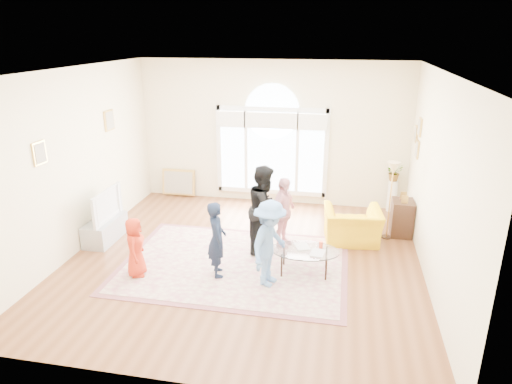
% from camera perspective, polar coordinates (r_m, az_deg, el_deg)
% --- Properties ---
extents(ground, '(6.00, 6.00, 0.00)m').
position_cam_1_polar(ground, '(8.02, -1.58, -8.51)').
color(ground, brown).
rests_on(ground, ground).
extents(room_shell, '(6.00, 6.00, 6.00)m').
position_cam_1_polar(room_shell, '(10.10, 1.91, 6.94)').
color(room_shell, beige).
rests_on(room_shell, ground).
extents(area_rug, '(3.60, 2.60, 0.02)m').
position_cam_1_polar(area_rug, '(7.88, -2.72, -8.98)').
color(area_rug, beige).
rests_on(area_rug, ground).
extents(rug_border, '(3.80, 2.80, 0.01)m').
position_cam_1_polar(rug_border, '(7.88, -2.72, -9.01)').
color(rug_border, '#844B52').
rests_on(rug_border, ground).
extents(tv_console, '(0.45, 1.00, 0.42)m').
position_cam_1_polar(tv_console, '(9.12, -18.33, -4.49)').
color(tv_console, '#9DA0A5').
rests_on(tv_console, ground).
extents(television, '(0.17, 1.02, 0.59)m').
position_cam_1_polar(television, '(8.93, -18.63, -1.53)').
color(television, black).
rests_on(television, tv_console).
extents(coffee_table, '(1.14, 0.75, 0.54)m').
position_cam_1_polar(coffee_table, '(7.48, 6.12, -7.35)').
color(coffee_table, silver).
rests_on(coffee_table, ground).
extents(armchair, '(1.12, 1.01, 0.66)m').
position_cam_1_polar(armchair, '(8.71, 11.93, -4.15)').
color(armchair, gold).
rests_on(armchair, ground).
extents(side_cabinet, '(0.40, 0.50, 0.70)m').
position_cam_1_polar(side_cabinet, '(9.27, 17.75, -3.09)').
color(side_cabinet, black).
rests_on(side_cabinet, ground).
extents(floor_lamp, '(0.27, 0.27, 1.51)m').
position_cam_1_polar(floor_lamp, '(8.75, 16.73, 2.17)').
color(floor_lamp, black).
rests_on(floor_lamp, ground).
extents(plant_pedestal, '(0.20, 0.20, 0.70)m').
position_cam_1_polar(plant_pedestal, '(10.42, 16.63, -0.47)').
color(plant_pedestal, white).
rests_on(plant_pedestal, ground).
extents(potted_plant, '(0.44, 0.42, 0.39)m').
position_cam_1_polar(potted_plant, '(10.26, 16.92, 2.39)').
color(potted_plant, '#33722D').
rests_on(potted_plant, plant_pedestal).
extents(leaning_picture, '(0.80, 0.14, 0.62)m').
position_cam_1_polar(leaning_picture, '(11.17, -9.54, -0.48)').
color(leaning_picture, tan).
rests_on(leaning_picture, ground).
extents(child_red, '(0.42, 0.54, 0.98)m').
position_cam_1_polar(child_red, '(7.57, -14.86, -6.66)').
color(child_red, red).
rests_on(child_red, area_rug).
extents(child_navy, '(0.45, 0.54, 1.25)m').
position_cam_1_polar(child_navy, '(7.30, -4.92, -5.88)').
color(child_navy, '#131D32').
rests_on(child_navy, area_rug).
extents(child_black, '(0.64, 0.80, 1.58)m').
position_cam_1_polar(child_black, '(8.02, 1.10, -2.13)').
color(child_black, black).
rests_on(child_black, area_rug).
extents(child_pink, '(0.59, 0.83, 1.31)m').
position_cam_1_polar(child_pink, '(8.22, 3.40, -2.60)').
color(child_pink, '#EFA5AE').
rests_on(child_pink, area_rug).
extents(child_blue, '(0.76, 1.00, 1.38)m').
position_cam_1_polar(child_blue, '(6.98, 1.74, -6.46)').
color(child_blue, '#5C89CB').
rests_on(child_blue, area_rug).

